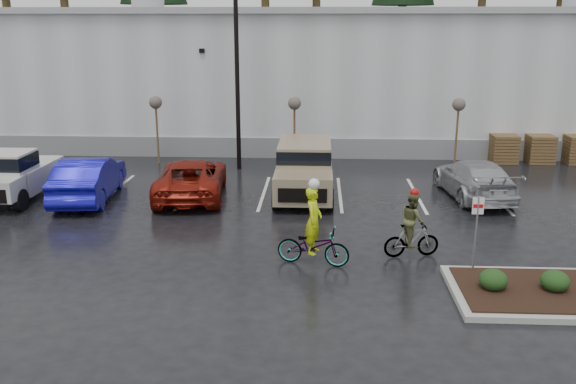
# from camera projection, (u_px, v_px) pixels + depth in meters

# --- Properties ---
(ground) EXTENTS (120.00, 120.00, 0.00)m
(ground) POSITION_uv_depth(u_px,v_px,m) (330.00, 276.00, 16.31)
(ground) COLOR black
(ground) RESTS_ON ground
(warehouse) EXTENTS (60.50, 15.50, 7.20)m
(warehouse) POSITION_uv_depth(u_px,v_px,m) (326.00, 71.00, 36.46)
(warehouse) COLOR silver
(warehouse) RESTS_ON ground
(wooded_ridge) EXTENTS (80.00, 25.00, 6.00)m
(wooded_ridge) POSITION_uv_depth(u_px,v_px,m) (324.00, 59.00, 58.75)
(wooded_ridge) COLOR #1F3817
(wooded_ridge) RESTS_ON ground
(lamppost) EXTENTS (0.50, 1.00, 9.22)m
(lamppost) POSITION_uv_depth(u_px,v_px,m) (236.00, 42.00, 26.50)
(lamppost) COLOR black
(lamppost) RESTS_ON ground
(sapling_west) EXTENTS (0.60, 0.60, 3.20)m
(sapling_west) POSITION_uv_depth(u_px,v_px,m) (156.00, 106.00, 28.46)
(sapling_west) COLOR #513620
(sapling_west) RESTS_ON ground
(sapling_mid) EXTENTS (0.60, 0.60, 3.20)m
(sapling_mid) POSITION_uv_depth(u_px,v_px,m) (294.00, 107.00, 28.14)
(sapling_mid) COLOR #513620
(sapling_mid) RESTS_ON ground
(sapling_east) EXTENTS (0.60, 0.60, 3.20)m
(sapling_east) POSITION_uv_depth(u_px,v_px,m) (459.00, 108.00, 27.77)
(sapling_east) COLOR #513620
(sapling_east) RESTS_ON ground
(pallet_stack_a) EXTENTS (1.20, 1.20, 1.35)m
(pallet_stack_a) POSITION_uv_depth(u_px,v_px,m) (504.00, 149.00, 29.17)
(pallet_stack_a) COLOR #513620
(pallet_stack_a) RESTS_ON ground
(pallet_stack_b) EXTENTS (1.20, 1.20, 1.35)m
(pallet_stack_b) POSITION_uv_depth(u_px,v_px,m) (540.00, 149.00, 29.08)
(pallet_stack_b) COLOR #513620
(pallet_stack_b) RESTS_ON ground
(shrub_a) EXTENTS (0.70, 0.70, 0.52)m
(shrub_a) POSITION_uv_depth(u_px,v_px,m) (493.00, 280.00, 15.04)
(shrub_a) COLOR #123313
(shrub_a) RESTS_ON curb_island
(shrub_b) EXTENTS (0.70, 0.70, 0.52)m
(shrub_b) POSITION_uv_depth(u_px,v_px,m) (555.00, 281.00, 14.97)
(shrub_b) COLOR #123313
(shrub_b) RESTS_ON curb_island
(fire_lane_sign) EXTENTS (0.30, 0.05, 2.20)m
(fire_lane_sign) POSITION_uv_depth(u_px,v_px,m) (476.00, 226.00, 15.94)
(fire_lane_sign) COLOR gray
(fire_lane_sign) RESTS_ON ground
(pickup_white) EXTENTS (2.10, 5.20, 1.96)m
(pickup_white) POSITION_uv_depth(u_px,v_px,m) (18.00, 172.00, 23.39)
(pickup_white) COLOR #B7B8B3
(pickup_white) RESTS_ON ground
(car_blue) EXTENTS (2.25, 5.18, 1.66)m
(car_blue) POSITION_uv_depth(u_px,v_px,m) (89.00, 178.00, 23.08)
(car_blue) COLOR #100E9B
(car_blue) RESTS_ON ground
(car_red) EXTENTS (2.96, 5.54, 1.48)m
(car_red) POSITION_uv_depth(u_px,v_px,m) (191.00, 178.00, 23.45)
(car_red) COLOR maroon
(car_red) RESTS_ON ground
(suv_tan) EXTENTS (2.20, 5.10, 2.06)m
(suv_tan) POSITION_uv_depth(u_px,v_px,m) (304.00, 170.00, 23.42)
(suv_tan) COLOR gray
(suv_tan) RESTS_ON ground
(car_far_silver) EXTENTS (2.60, 5.26, 1.47)m
(car_far_silver) POSITION_uv_depth(u_px,v_px,m) (474.00, 179.00, 23.39)
(car_far_silver) COLOR #AFB2B7
(car_far_silver) RESTS_ON ground
(cyclist_hivis) EXTENTS (2.15, 1.13, 2.48)m
(cyclist_hivis) POSITION_uv_depth(u_px,v_px,m) (313.00, 238.00, 16.88)
(cyclist_hivis) COLOR #3F3F44
(cyclist_hivis) RESTS_ON ground
(cyclist_olive) EXTENTS (1.64, 0.82, 2.05)m
(cyclist_olive) POSITION_uv_depth(u_px,v_px,m) (412.00, 231.00, 17.43)
(cyclist_olive) COLOR #3F3F44
(cyclist_olive) RESTS_ON ground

